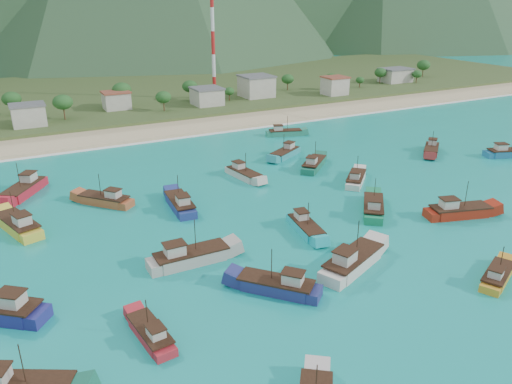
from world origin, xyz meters
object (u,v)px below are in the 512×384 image
boat_30 (373,208)px  boat_14 (180,204)px  boat_12 (151,335)px  boat_17 (306,228)px  boat_6 (105,200)px  boat_27 (431,150)px  boat_31 (459,212)px  boat_3 (18,226)px  boat_10 (314,165)px  boat_7 (285,154)px  boat_1 (285,133)px  boat_25 (352,262)px  boat_9 (278,286)px  boat_20 (356,179)px  boat_0 (244,174)px  boat_22 (497,277)px  radio_tower (213,31)px  boat_8 (24,190)px  boat_24 (508,153)px

boat_30 → boat_14: bearing=-171.0°
boat_12 → boat_17: (30.10, 14.83, 0.13)m
boat_6 → boat_27: 77.08m
boat_30 → boat_31: boat_31 is taller
boat_3 → boat_10: bearing=-14.0°
boat_7 → boat_17: size_ratio=1.03×
boat_1 → boat_25: size_ratio=0.79×
boat_14 → boat_27: size_ratio=1.16×
boat_6 → boat_9: 42.02m
boat_20 → boat_31: (5.14, -21.69, 0.18)m
boat_0 → boat_1: size_ratio=1.02×
boat_14 → boat_17: (14.79, -18.36, -0.13)m
boat_9 → boat_10: bearing=9.0°
boat_10 → boat_14: size_ratio=0.90×
boat_27 → boat_31: 38.09m
boat_12 → boat_22: 45.77m
boat_9 → boat_31: size_ratio=0.85×
boat_1 → boat_30: 53.38m
boat_12 → boat_30: (44.84, 15.73, 0.26)m
boat_9 → boat_12: size_ratio=1.17×
boat_12 → boat_31: size_ratio=0.73×
boat_10 → radio_tower: bearing=131.8°
boat_6 → boat_22: 65.50m
boat_12 → boat_9: bearing=-1.3°
boat_7 → boat_12: size_ratio=1.18×
boat_7 → boat_17: boat_7 is taller
boat_3 → boat_12: (11.05, -36.85, -0.34)m
boat_8 → boat_24: size_ratio=1.06×
boat_6 → boat_20: bearing=-55.8°
boat_0 → boat_30: (12.18, -26.83, 0.10)m
boat_20 → boat_27: (29.15, 7.88, 0.03)m
boat_17 → boat_20: bearing=-137.4°
boat_3 → boat_8: (2.12, 16.77, 0.02)m
boat_30 → boat_0: bearing=154.0°
boat_0 → boat_31: boat_31 is taller
boat_30 → boat_20: bearing=102.8°
boat_27 → boat_22: bearing=101.5°
boat_20 → boat_22: (-6.88, -38.86, -0.12)m
boat_3 → boat_7: 60.64m
boat_1 → boat_3: (-68.57, -30.73, 0.22)m
radio_tower → boat_6: radio_tower is taller
boat_8 → boat_24: (103.62, -27.04, -0.13)m
boat_0 → radio_tower: bearing=-117.4°
radio_tower → boat_31: 112.29m
boat_3 → boat_9: (28.28, -35.22, -0.09)m
boat_0 → boat_22: size_ratio=1.14×
boat_12 → boat_20: bearing=22.8°
boat_12 → boat_24: boat_24 is taller
boat_31 → boat_1: bearing=-164.4°
boat_6 → boat_27: size_ratio=1.03×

